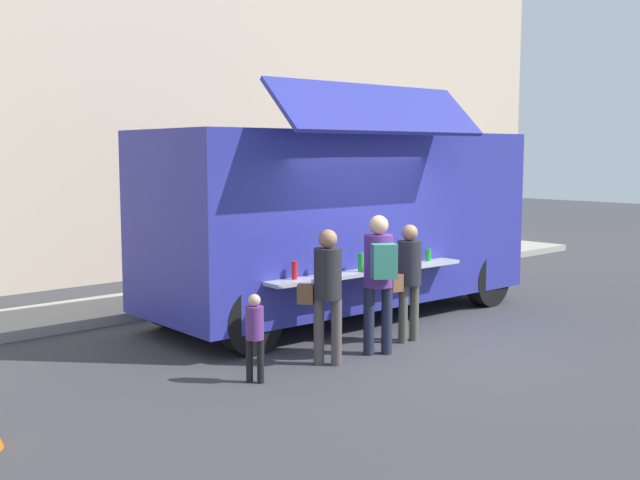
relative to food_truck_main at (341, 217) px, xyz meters
The scene contains 8 objects.
ground_plane 2.90m from the food_truck_main, 107.29° to the right, with size 60.00×60.00×0.00m, color #38383D.
curb_strip 5.01m from the food_truck_main, 146.79° to the left, with size 28.00×1.60×0.15m, color #9E998E.
food_truck_main is the anchor object (origin of this frame).
trash_bin 5.06m from the food_truck_main, 28.08° to the left, with size 0.60×0.60×0.89m, color #2E6238.
customer_front_ordering 1.97m from the food_truck_main, 105.22° to the right, with size 0.53×0.33×1.60m.
customer_mid_with_backpack 2.44m from the food_truck_main, 122.74° to the right, with size 0.51×0.58×1.78m.
customer_rear_waiting 2.87m from the food_truck_main, 137.86° to the right, with size 0.44×0.51×1.65m.
child_near_queue 3.81m from the food_truck_main, 149.37° to the right, with size 0.21×0.21×1.01m.
Camera 1 is at (-7.60, -6.22, 2.57)m, focal length 43.25 mm.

